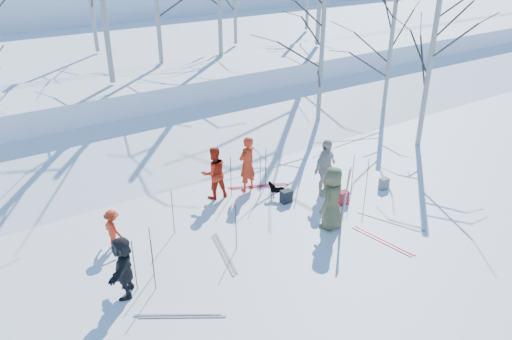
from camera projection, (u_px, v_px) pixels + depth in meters
ground at (286, 232)px, 13.80m from camera, size 120.00×120.00×0.00m
snow_ramp at (176, 145)px, 18.97m from camera, size 70.00×9.49×4.12m
snow_plateau at (91, 68)px, 26.07m from camera, size 70.00×18.00×2.20m
far_hill at (11, 4)px, 41.33m from camera, size 90.00×30.00×6.00m
skier_olive_center at (332, 198)px, 13.64m from camera, size 1.04×0.84×1.84m
skier_red_north at (247, 164)px, 15.66m from camera, size 0.75×0.59×1.81m
skier_redor_behind at (214, 173)px, 15.24m from camera, size 0.88×0.72×1.68m
skier_red_seated at (113, 229)px, 12.95m from camera, size 0.57×0.78×1.08m
skier_cream_east at (325, 168)px, 15.39m from camera, size 1.16×0.74×1.84m
skier_grey_west at (123, 267)px, 11.14m from camera, size 1.07×1.44×1.51m
dog at (278, 190)px, 15.44m from camera, size 0.66×0.64×0.54m
upright_ski_left at (345, 199)px, 13.52m from camera, size 0.11×0.17×1.90m
upright_ski_right at (345, 197)px, 13.63m from camera, size 0.15×0.23×1.89m
ski_pair_a at (224, 254)px, 12.86m from camera, size 1.08×1.99×0.02m
ski_pair_b at (180, 316)px, 10.78m from camera, size 1.94×2.08×0.02m
ski_pair_c at (390, 221)px, 14.29m from camera, size 1.51×2.04×0.02m
ski_pair_d at (383, 241)px, 13.39m from camera, size 0.74×1.96×0.02m
ski_pair_e at (258, 186)px, 16.24m from camera, size 1.59×2.05×0.02m
ski_pole_a at (367, 178)px, 15.27m from camera, size 0.02×0.02×1.34m
ski_pole_b at (153, 265)px, 11.32m from camera, size 0.02×0.02×1.34m
ski_pole_c at (231, 177)px, 15.38m from camera, size 0.02×0.02×1.34m
ski_pole_d at (134, 266)px, 11.31m from camera, size 0.02×0.02×1.34m
ski_pole_e at (266, 168)px, 15.94m from camera, size 0.02×0.02×1.34m
ski_pole_f at (151, 252)px, 11.80m from camera, size 0.02×0.02×1.34m
ski_pole_g at (260, 176)px, 15.42m from camera, size 0.02×0.02×1.34m
ski_pole_h at (173, 212)px, 13.46m from camera, size 0.02×0.02×1.34m
ski_pole_i at (236, 227)px, 12.78m from camera, size 0.02×0.02×1.34m
ski_pole_j at (353, 175)px, 15.48m from camera, size 0.02×0.02×1.34m
backpack_red at (343, 198)px, 15.12m from camera, size 0.32×0.22×0.42m
backpack_grey at (384, 184)px, 16.00m from camera, size 0.30×0.20×0.38m
backpack_dark at (286, 196)px, 15.22m from camera, size 0.34×0.24×0.40m
birch_edge_b at (429, 72)px, 18.12m from camera, size 4.62×4.62×5.75m
birch_edge_c at (389, 60)px, 21.29m from camera, size 4.15×4.15×5.07m
birch_edge_e at (321, 68)px, 19.73m from camera, size 4.26×4.26×5.22m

